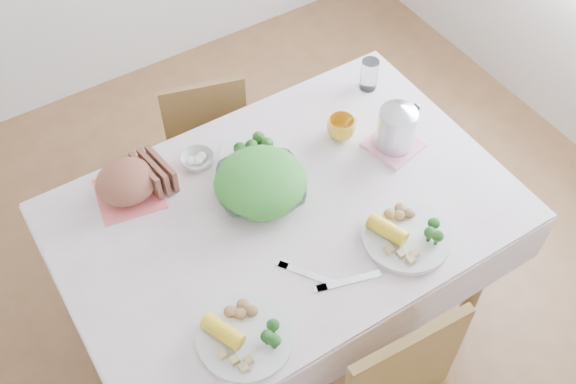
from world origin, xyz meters
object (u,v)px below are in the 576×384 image
salad_bowl (261,188)px  yellow_mug (341,128)px  dining_table (286,271)px  dinner_plate_left (245,338)px  chair_far (201,117)px  electric_kettle (397,122)px  dinner_plate_right (406,237)px

salad_bowl → yellow_mug: (0.39, 0.08, 0.00)m
dining_table → dinner_plate_left: bearing=-136.0°
dining_table → yellow_mug: (0.35, 0.18, 0.43)m
salad_bowl → chair_far: bearing=81.2°
dining_table → dinner_plate_left: 0.63m
dining_table → chair_far: 0.83m
yellow_mug → electric_kettle: 0.21m
salad_bowl → yellow_mug: yellow_mug is taller
chair_far → yellow_mug: size_ratio=7.64×
yellow_mug → electric_kettle: bearing=-48.0°
dinner_plate_right → electric_kettle: size_ratio=1.55×
dinner_plate_right → yellow_mug: (0.09, 0.49, 0.03)m
dining_table → chair_far: bearing=84.8°
yellow_mug → dinner_plate_left: bearing=-143.4°
salad_bowl → dinner_plate_left: 0.54m
dining_table → dinner_plate_left: (-0.35, -0.34, 0.40)m
salad_bowl → dining_table: bearing=-69.3°
dinner_plate_left → dinner_plate_right: same height
chair_far → salad_bowl: bearing=97.1°
dining_table → dinner_plate_left: dinner_plate_left is taller
dining_table → electric_kettle: 0.70m
dining_table → salad_bowl: 0.44m
chair_far → dinner_plate_right: 1.18m
salad_bowl → electric_kettle: electric_kettle is taller
chair_far → salad_bowl: size_ratio=2.69×
dinner_plate_right → electric_kettle: bearing=57.8°
salad_bowl → dinner_plate_left: size_ratio=1.04×
yellow_mug → chair_far: bearing=113.3°
chair_far → electric_kettle: electric_kettle is taller
salad_bowl → dinner_plate_left: (-0.32, -0.44, -0.03)m
dinner_plate_left → yellow_mug: yellow_mug is taller
chair_far → dining_table: bearing=100.8°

